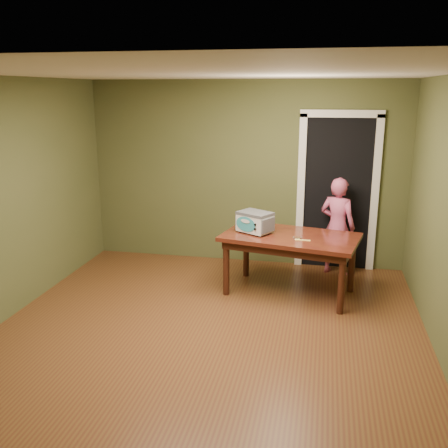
% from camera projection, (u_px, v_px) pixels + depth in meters
% --- Properties ---
extents(floor, '(5.00, 5.00, 0.00)m').
position_uv_depth(floor, '(204.00, 339.00, 5.08)').
color(floor, brown).
rests_on(floor, ground).
extents(room_shell, '(4.52, 5.02, 2.61)m').
position_uv_depth(room_shell, '(203.00, 173.00, 4.64)').
color(room_shell, '#4C4F2A').
rests_on(room_shell, ground).
extents(doorway, '(1.10, 0.66, 2.25)m').
position_uv_depth(doorway, '(337.00, 190.00, 7.19)').
color(doorway, black).
rests_on(doorway, ground).
extents(dining_table, '(1.75, 1.20, 0.75)m').
position_uv_depth(dining_table, '(290.00, 243.00, 6.07)').
color(dining_table, '#3D130D').
rests_on(dining_table, floor).
extents(toy_oven, '(0.49, 0.44, 0.26)m').
position_uv_depth(toy_oven, '(255.00, 221.00, 6.12)').
color(toy_oven, '#4C4F54').
rests_on(toy_oven, dining_table).
extents(baking_pan, '(0.10, 0.10, 0.02)m').
position_uv_depth(baking_pan, '(297.00, 238.00, 5.90)').
color(baking_pan, silver).
rests_on(baking_pan, dining_table).
extents(spatula, '(0.18, 0.03, 0.01)m').
position_uv_depth(spatula, '(303.00, 240.00, 5.83)').
color(spatula, '#FFE76E').
rests_on(spatula, dining_table).
extents(child, '(0.58, 0.49, 1.34)m').
position_uv_depth(child, '(337.00, 226.00, 6.73)').
color(child, '#C04F76').
rests_on(child, floor).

